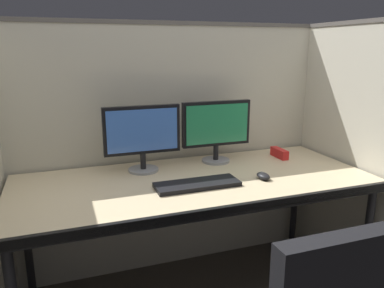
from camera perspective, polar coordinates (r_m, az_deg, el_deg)
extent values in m
cube|color=beige|center=(2.41, -3.16, -1.15)|extent=(2.20, 0.05, 1.55)
cube|color=#605B56|center=(2.32, -3.44, 17.90)|extent=(2.21, 0.06, 0.02)
cube|color=beige|center=(2.44, 23.89, -2.17)|extent=(0.05, 1.40, 1.55)
cube|color=#605B56|center=(2.36, 25.90, 16.50)|extent=(0.06, 1.41, 0.02)
cube|color=beige|center=(2.02, 0.48, -5.83)|extent=(1.90, 0.80, 0.04)
cube|color=black|center=(1.69, 5.08, -10.16)|extent=(1.90, 0.02, 0.05)
cylinder|color=black|center=(2.37, 24.97, -13.92)|extent=(0.04, 0.04, 0.70)
cylinder|color=black|center=(2.39, -23.79, -13.54)|extent=(0.04, 0.04, 0.70)
cylinder|color=black|center=(2.83, 15.33, -8.33)|extent=(0.04, 0.04, 0.70)
cylinder|color=gray|center=(2.16, -7.41, -3.89)|extent=(0.17, 0.17, 0.01)
cylinder|color=black|center=(2.14, -7.45, -2.57)|extent=(0.03, 0.03, 0.09)
cube|color=black|center=(2.10, -7.61, 2.15)|extent=(0.43, 0.03, 0.27)
cube|color=#3F72D8|center=(2.08, -7.50, 2.05)|extent=(0.39, 0.01, 0.23)
cylinder|color=gray|center=(2.31, 3.63, -2.51)|extent=(0.17, 0.17, 0.01)
cylinder|color=black|center=(2.30, 3.65, -1.27)|extent=(0.03, 0.03, 0.09)
cube|color=black|center=(2.26, 3.72, 3.13)|extent=(0.43, 0.03, 0.27)
cube|color=#268C59|center=(2.24, 3.90, 3.05)|extent=(0.39, 0.01, 0.23)
cube|color=black|center=(1.90, 0.79, -6.15)|extent=(0.43, 0.15, 0.02)
ellipsoid|color=black|center=(2.04, 10.80, -4.81)|extent=(0.06, 0.10, 0.03)
cylinder|color=#59595B|center=(2.05, 10.56, -4.31)|extent=(0.01, 0.01, 0.01)
cube|color=red|center=(2.46, 13.15, -1.35)|extent=(0.04, 0.15, 0.06)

